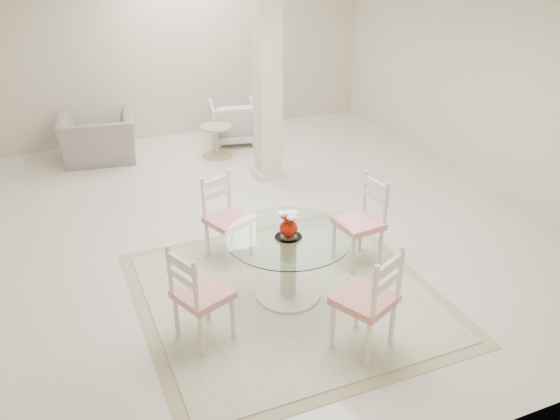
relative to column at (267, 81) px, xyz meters
name	(u,v)px	position (x,y,z in m)	size (l,w,h in m)	color
ground	(270,224)	(-0.50, -1.30, -1.35)	(7.00, 7.00, 0.00)	silver
room_shell	(268,68)	(-0.50, -1.30, 0.51)	(6.02, 7.02, 2.71)	beige
column	(267,81)	(0.00, 0.00, 0.00)	(0.30, 0.30, 2.70)	beige
area_rug	(288,296)	(-0.89, -2.75, -1.34)	(2.79, 2.79, 0.02)	tan
dining_table	(288,267)	(-0.89, -2.75, -1.01)	(1.17, 1.17, 0.68)	beige
red_vase	(289,224)	(-0.89, -2.75, -0.55)	(0.20, 0.18, 0.26)	#A71205
dining_chair_east	(364,215)	(0.08, -2.45, -0.79)	(0.47, 0.47, 1.06)	beige
dining_chair_north	(224,211)	(-1.20, -1.78, -0.82)	(0.52, 0.52, 1.01)	#EFE1C5
dining_chair_west	(196,289)	(-1.86, -3.06, -0.80)	(0.54, 0.54, 1.04)	beige
dining_chair_south	(372,294)	(-0.57, -3.72, -0.77)	(0.58, 0.58, 1.09)	#EEE4C3
recliner_taupe	(98,138)	(-2.07, 1.52, -1.01)	(1.06, 0.93, 0.69)	gray
armchair_white	(233,121)	(0.00, 1.50, -1.02)	(0.71, 0.73, 0.67)	silver
side_table	(217,142)	(-0.43, 1.01, -1.13)	(0.46, 0.46, 0.47)	tan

